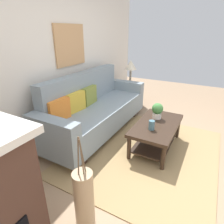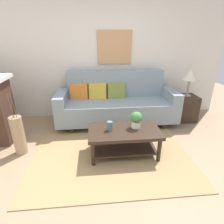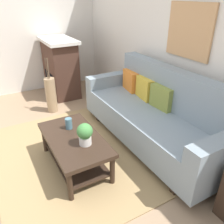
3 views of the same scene
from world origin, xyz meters
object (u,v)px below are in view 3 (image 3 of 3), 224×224
potted_plant_tabletop (85,133)px  fireplace (60,67)px  coffee_table (75,145)px  floor_vase (51,95)px  tabletop_vase (69,124)px  couch (153,115)px  throw_pillow_orange (130,81)px  throw_pillow_mustard (145,88)px  throw_pillow_olive (162,97)px  framed_painting (189,31)px

potted_plant_tabletop → fireplace: (-2.55, 0.56, 0.02)m
coffee_table → floor_vase: size_ratio=1.73×
fireplace → tabletop_vase: bearing=-15.8°
couch → throw_pillow_orange: 0.83m
potted_plant_tabletop → floor_vase: 1.86m
throw_pillow_mustard → potted_plant_tabletop: bearing=-65.6°
throw_pillow_olive → fireplace: size_ratio=0.31×
couch → throw_pillow_mustard: 0.48m
couch → throw_pillow_mustard: bearing=162.3°
couch → framed_painting: (-0.00, 0.47, 1.10)m
fireplace → potted_plant_tabletop: bearing=-12.3°
throw_pillow_mustard → floor_vase: size_ratio=0.57×
throw_pillow_orange → framed_painting: size_ratio=0.49×
throw_pillow_mustard → couch: bearing=-17.7°
fireplace → throw_pillow_orange: bearing=22.6°
coffee_table → potted_plant_tabletop: potted_plant_tabletop is taller
throw_pillow_orange → throw_pillow_mustard: bearing=0.0°
fireplace → throw_pillow_mustard: bearing=18.5°
throw_pillow_olive → coffee_table: (-0.03, -1.29, -0.37)m
couch → floor_vase: 1.94m
tabletop_vase → framed_painting: bearing=81.2°
potted_plant_tabletop → fireplace: fireplace is taller
tabletop_vase → floor_vase: size_ratio=0.22×
potted_plant_tabletop → framed_painting: 1.85m
throw_pillow_orange → throw_pillow_olive: 0.78m
throw_pillow_orange → floor_vase: 1.47m
throw_pillow_mustard → coffee_table: throw_pillow_mustard is taller
coffee_table → fireplace: size_ratio=0.95×
throw_pillow_olive → coffee_table: throw_pillow_olive is taller
throw_pillow_mustard → floor_vase: 1.73m
fireplace → framed_painting: (2.38, 1.01, 0.94)m
throw_pillow_orange → coffee_table: (0.75, -1.29, -0.37)m
throw_pillow_mustard → potted_plant_tabletop: size_ratio=1.37×
coffee_table → framed_painting: 2.04m
tabletop_vase → framed_painting: framed_painting is taller
potted_plant_tabletop → framed_painting: (-0.17, 1.57, 0.96)m
throw_pillow_orange → coffee_table: bearing=-59.8°
coffee_table → throw_pillow_orange: bearing=120.2°
fireplace → floor_vase: bearing=-31.6°
coffee_table → fireplace: bearing=165.2°
throw_pillow_olive → potted_plant_tabletop: size_ratio=1.37×
tabletop_vase → throw_pillow_mustard: bearing=96.3°
potted_plant_tabletop → fireplace: size_ratio=0.23×
potted_plant_tabletop → throw_pillow_olive: bearing=97.7°
coffee_table → potted_plant_tabletop: bearing=19.0°
throw_pillow_orange → floor_vase: (-0.90, -1.10, -0.36)m
tabletop_vase → potted_plant_tabletop: 0.42m
coffee_table → fireplace: 2.45m
framed_painting → throw_pillow_orange: bearing=-156.4°
throw_pillow_orange → tabletop_vase: size_ratio=2.55×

